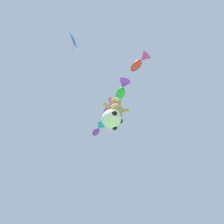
{
  "coord_description": "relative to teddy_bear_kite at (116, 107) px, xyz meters",
  "views": [
    {
      "loc": [
        -0.56,
        0.78,
        1.61
      ],
      "look_at": [
        1.28,
        6.31,
        8.39
      ],
      "focal_mm": 28.0,
      "sensor_mm": 36.0,
      "label": 1
    }
  ],
  "objects": [
    {
      "name": "soccer_ball_kite",
      "position": [
        -0.36,
        -0.28,
        -1.44
      ],
      "size": [
        1.13,
        1.13,
        1.04
      ],
      "color": "white"
    },
    {
      "name": "fish_kite_emerald",
      "position": [
        0.51,
        0.06,
        2.3
      ],
      "size": [
        0.81,
        1.69,
        0.79
      ],
      "color": "green"
    },
    {
      "name": "teddy_bear_kite",
      "position": [
        0.0,
        0.0,
        0.0
      ],
      "size": [
        1.63,
        0.72,
        1.66
      ],
      "color": "tan"
    },
    {
      "name": "fish_kite_crimson",
      "position": [
        1.02,
        -2.03,
        2.79
      ],
      "size": [
        1.08,
        1.61,
        0.68
      ],
      "color": "red"
    },
    {
      "name": "fish_kite_violet",
      "position": [
        0.04,
        4.84,
        2.59
      ],
      "size": [
        0.9,
        1.66,
        0.67
      ],
      "color": "purple"
    },
    {
      "name": "fish_kite_magenta",
      "position": [
        0.37,
        2.49,
        3.07
      ],
      "size": [
        0.86,
        1.8,
        0.82
      ],
      "color": "#E53F9E"
    },
    {
      "name": "diamond_kite",
      "position": [
        -3.54,
        -1.35,
        4.24
      ],
      "size": [
        0.7,
        0.89,
        2.62
      ],
      "color": "blue"
    }
  ]
}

